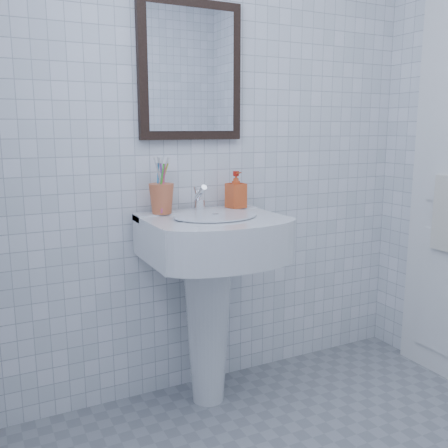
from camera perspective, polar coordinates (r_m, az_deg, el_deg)
wall_back at (r=2.45m, az=-0.79°, el=9.90°), size 2.20×0.02×2.50m
washbasin at (r=2.30m, az=-1.63°, el=-6.17°), size 0.60×0.44×0.92m
faucet at (r=2.32m, az=-2.83°, el=2.74°), size 0.05×0.11×0.13m
toothbrush_cup at (r=2.25m, az=-7.15°, el=2.89°), size 0.14×0.14×0.13m
soap_dispenser at (r=2.40m, az=1.37°, el=3.94°), size 0.09×0.09×0.18m
wall_mirror at (r=2.38m, az=-3.82°, el=17.07°), size 0.50×0.04×0.62m
hand_towel at (r=2.74m, az=24.21°, el=1.06°), size 0.03×0.16×0.38m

